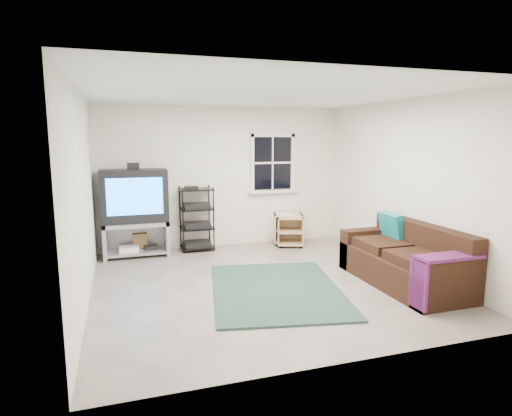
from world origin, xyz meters
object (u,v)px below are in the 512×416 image
object	(u,v)px
av_rack	(197,223)
tv_unit	(135,205)
side_table_left	(290,230)
sofa	(405,261)
side_table_right	(288,226)

from	to	relation	value
av_rack	tv_unit	bearing A→B (deg)	-176.62
av_rack	side_table_left	distance (m)	1.76
av_rack	sofa	world-z (taller)	av_rack
av_rack	side_table_right	world-z (taller)	av_rack
av_rack	side_table_right	distance (m)	1.77
tv_unit	side_table_right	distance (m)	2.88
sofa	side_table_left	bearing A→B (deg)	105.54
side_table_left	av_rack	bearing A→B (deg)	173.66
side_table_left	side_table_right	distance (m)	0.17
av_rack	sofa	bearing A→B (deg)	-48.01
av_rack	side_table_left	size ratio (longest dim) A/B	1.93
side_table_left	side_table_right	world-z (taller)	side_table_right
side_table_right	side_table_left	bearing A→B (deg)	-95.80
side_table_right	sofa	world-z (taller)	sofa
tv_unit	sofa	xyz separation A→B (m)	(3.51, -2.65, -0.56)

